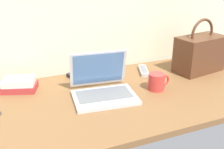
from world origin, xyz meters
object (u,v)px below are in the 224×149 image
object	(u,v)px
coffee_mug	(157,81)
handbag	(200,53)
remote_control_far	(144,71)
book_stack	(19,85)
laptop	(102,87)
remote_control_near	(77,78)

from	to	relation	value
coffee_mug	handbag	size ratio (longest dim) A/B	0.38
remote_control_far	book_stack	xyz separation A→B (m)	(-0.73, 0.03, 0.02)
laptop	coffee_mug	size ratio (longest dim) A/B	2.68
remote_control_near	remote_control_far	world-z (taller)	same
remote_control_near	book_stack	xyz separation A→B (m)	(-0.32, -0.02, 0.02)
remote_control_far	handbag	xyz separation A→B (m)	(0.33, -0.11, 0.10)
handbag	book_stack	distance (m)	1.07
remote_control_near	handbag	xyz separation A→B (m)	(0.74, -0.15, 0.10)
remote_control_near	book_stack	size ratio (longest dim) A/B	0.81
laptop	book_stack	xyz separation A→B (m)	(-0.39, 0.22, -0.01)
remote_control_near	handbag	size ratio (longest dim) A/B	0.50
remote_control_near	handbag	world-z (taller)	handbag
coffee_mug	remote_control_near	bearing A→B (deg)	141.76
remote_control_near	coffee_mug	bearing A→B (deg)	-38.24
remote_control_far	book_stack	distance (m)	0.73
remote_control_far	coffee_mug	bearing A→B (deg)	-102.29
remote_control_far	handbag	bearing A→B (deg)	-17.77
laptop	book_stack	size ratio (longest dim) A/B	1.63
book_stack	remote_control_near	bearing A→B (deg)	2.71
coffee_mug	remote_control_far	distance (m)	0.25
remote_control_near	handbag	bearing A→B (deg)	-11.31
handbag	coffee_mug	bearing A→B (deg)	-160.48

